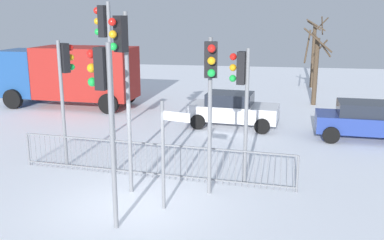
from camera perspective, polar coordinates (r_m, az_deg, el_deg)
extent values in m
plane|color=white|center=(11.63, -7.44, -10.71)|extent=(60.00, 60.00, 0.00)
cylinder|color=slate|center=(11.48, 2.34, 0.21)|extent=(0.11, 0.11, 4.21)
cube|color=black|center=(11.05, 2.47, 7.86)|extent=(0.36, 0.28, 0.90)
sphere|color=red|center=(10.78, 2.57, 9.31)|extent=(0.20, 0.20, 0.20)
sphere|color=orange|center=(10.80, 2.55, 7.72)|extent=(0.20, 0.20, 0.20)
sphere|color=green|center=(10.84, 2.53, 6.15)|extent=(0.20, 0.20, 0.20)
cylinder|color=slate|center=(12.39, 7.08, 0.34)|extent=(0.11, 0.11, 3.87)
cube|color=black|center=(12.18, 6.51, 6.75)|extent=(0.28, 0.36, 0.90)
sphere|color=red|center=(12.21, 5.40, 8.22)|extent=(0.20, 0.20, 0.20)
sphere|color=orange|center=(12.24, 5.37, 6.82)|extent=(0.20, 0.20, 0.20)
sphere|color=green|center=(12.28, 5.34, 5.43)|extent=(0.20, 0.20, 0.20)
cylinder|color=slate|center=(11.62, -8.29, 1.83)|extent=(0.11, 0.11, 4.84)
cube|color=black|center=(11.28, -9.28, 11.02)|extent=(0.39, 0.36, 0.90)
sphere|color=red|center=(11.11, -10.37, 12.49)|extent=(0.20, 0.20, 0.20)
sphere|color=orange|center=(11.12, -10.30, 10.94)|extent=(0.20, 0.20, 0.20)
sphere|color=green|center=(11.14, -10.24, 9.40)|extent=(0.20, 0.20, 0.20)
cylinder|color=slate|center=(13.19, -10.42, 3.78)|extent=(0.11, 0.11, 5.11)
cube|color=black|center=(13.10, -11.39, 12.50)|extent=(0.31, 0.38, 0.90)
sphere|color=red|center=(13.26, -12.30, 13.77)|extent=(0.20, 0.20, 0.20)
sphere|color=orange|center=(13.26, -12.23, 12.48)|extent=(0.20, 0.20, 0.20)
sphere|color=green|center=(13.27, -12.16, 11.18)|extent=(0.20, 0.20, 0.20)
cylinder|color=slate|center=(9.72, -10.34, -2.55)|extent=(0.11, 0.11, 4.21)
cube|color=black|center=(9.48, -11.64, 6.60)|extent=(0.26, 0.35, 0.90)
sphere|color=red|center=(9.57, -13.05, 8.40)|extent=(0.20, 0.20, 0.20)
sphere|color=orange|center=(9.61, -12.96, 6.62)|extent=(0.20, 0.20, 0.20)
sphere|color=green|center=(9.65, -12.86, 4.86)|extent=(0.20, 0.20, 0.20)
cylinder|color=slate|center=(14.25, -16.53, 1.90)|extent=(0.11, 0.11, 4.00)
cube|color=black|center=(14.12, -16.36, 7.77)|extent=(0.39, 0.36, 0.90)
sphere|color=red|center=(14.23, -15.58, 9.08)|extent=(0.20, 0.20, 0.20)
sphere|color=orange|center=(14.26, -15.50, 7.88)|extent=(0.20, 0.20, 0.20)
sphere|color=green|center=(14.29, -15.43, 6.68)|extent=(0.20, 0.20, 0.20)
cylinder|color=slate|center=(10.78, -3.81, -4.71)|extent=(0.09, 0.09, 2.77)
cube|color=white|center=(10.31, -1.99, 0.45)|extent=(0.68, 0.23, 0.22)
cube|color=slate|center=(12.93, -5.32, -3.12)|extent=(8.41, 0.88, 0.04)
cube|color=slate|center=(13.23, -5.23, -6.97)|extent=(8.41, 0.88, 0.04)
cylinder|color=slate|center=(14.99, -20.29, -3.64)|extent=(0.02, 0.02, 1.05)
cylinder|color=slate|center=(14.89, -19.72, -3.71)|extent=(0.02, 0.02, 1.05)
cylinder|color=slate|center=(14.79, -19.15, -3.78)|extent=(0.02, 0.02, 1.05)
cylinder|color=slate|center=(14.69, -18.56, -3.85)|extent=(0.02, 0.02, 1.05)
cylinder|color=slate|center=(14.60, -17.97, -3.92)|extent=(0.02, 0.02, 1.05)
cylinder|color=slate|center=(14.50, -17.38, -3.99)|extent=(0.02, 0.02, 1.05)
cylinder|color=slate|center=(14.41, -16.77, -4.06)|extent=(0.02, 0.02, 1.05)
cylinder|color=slate|center=(14.32, -16.16, -4.13)|extent=(0.02, 0.02, 1.05)
cylinder|color=slate|center=(14.23, -15.53, -4.20)|extent=(0.02, 0.02, 1.05)
cylinder|color=slate|center=(14.14, -14.91, -4.28)|extent=(0.02, 0.02, 1.05)
cylinder|color=slate|center=(14.05, -14.27, -4.35)|extent=(0.02, 0.02, 1.05)
cylinder|color=slate|center=(13.97, -13.62, -4.42)|extent=(0.02, 0.02, 1.05)
cylinder|color=slate|center=(13.88, -12.97, -4.50)|extent=(0.02, 0.02, 1.05)
cylinder|color=slate|center=(13.80, -12.31, -4.57)|extent=(0.02, 0.02, 1.05)
cylinder|color=slate|center=(13.72, -11.64, -4.64)|extent=(0.02, 0.02, 1.05)
cylinder|color=slate|center=(13.64, -10.96, -4.72)|extent=(0.02, 0.02, 1.05)
cylinder|color=slate|center=(13.57, -10.28, -4.79)|extent=(0.02, 0.02, 1.05)
cylinder|color=slate|center=(13.49, -9.58, -4.87)|extent=(0.02, 0.02, 1.05)
cylinder|color=slate|center=(13.42, -8.88, -4.94)|extent=(0.02, 0.02, 1.05)
cylinder|color=slate|center=(13.35, -8.17, -5.02)|extent=(0.02, 0.02, 1.05)
cylinder|color=slate|center=(13.29, -7.46, -5.09)|extent=(0.02, 0.02, 1.05)
cylinder|color=slate|center=(13.22, -6.74, -5.16)|extent=(0.02, 0.02, 1.05)
cylinder|color=slate|center=(13.16, -6.01, -5.24)|extent=(0.02, 0.02, 1.05)
cylinder|color=slate|center=(13.10, -5.27, -5.31)|extent=(0.02, 0.02, 1.05)
cylinder|color=slate|center=(13.04, -4.52, -5.39)|extent=(0.02, 0.02, 1.05)
cylinder|color=slate|center=(12.98, -3.77, -5.46)|extent=(0.02, 0.02, 1.05)
cylinder|color=slate|center=(12.93, -3.02, -5.53)|extent=(0.02, 0.02, 1.05)
cylinder|color=slate|center=(12.87, -2.25, -5.61)|extent=(0.02, 0.02, 1.05)
cylinder|color=slate|center=(12.82, -1.48, -5.68)|extent=(0.02, 0.02, 1.05)
cylinder|color=slate|center=(12.78, -0.71, -5.75)|extent=(0.02, 0.02, 1.05)
cylinder|color=slate|center=(12.73, 0.08, -5.82)|extent=(0.02, 0.02, 1.05)
cylinder|color=slate|center=(12.69, 0.86, -5.89)|extent=(0.02, 0.02, 1.05)
cylinder|color=slate|center=(12.65, 1.66, -5.97)|extent=(0.02, 0.02, 1.05)
cylinder|color=slate|center=(12.61, 2.46, -6.03)|extent=(0.02, 0.02, 1.05)
cylinder|color=slate|center=(12.57, 3.26, -6.10)|extent=(0.02, 0.02, 1.05)
cylinder|color=slate|center=(12.54, 4.07, -6.17)|extent=(0.02, 0.02, 1.05)
cylinder|color=slate|center=(12.51, 4.88, -6.24)|extent=(0.02, 0.02, 1.05)
cylinder|color=slate|center=(12.48, 5.70, -6.31)|extent=(0.02, 0.02, 1.05)
cylinder|color=slate|center=(12.46, 6.52, -6.37)|extent=(0.02, 0.02, 1.05)
cylinder|color=slate|center=(12.43, 7.34, -6.43)|extent=(0.02, 0.02, 1.05)
cylinder|color=slate|center=(12.41, 8.17, -6.50)|extent=(0.02, 0.02, 1.05)
cylinder|color=slate|center=(12.40, 8.99, -6.56)|extent=(0.02, 0.02, 1.05)
cylinder|color=slate|center=(12.38, 9.83, -6.62)|extent=(0.02, 0.02, 1.05)
cylinder|color=slate|center=(12.37, 10.66, -6.68)|extent=(0.02, 0.02, 1.05)
cylinder|color=slate|center=(12.36, 11.50, -6.74)|extent=(0.02, 0.02, 1.05)
cylinder|color=slate|center=(12.35, 12.33, -6.80)|extent=(0.02, 0.02, 1.05)
cylinder|color=slate|center=(12.35, 13.17, -6.85)|extent=(0.02, 0.02, 1.05)
cylinder|color=slate|center=(15.04, -20.57, -3.61)|extent=(0.06, 0.06, 1.05)
cylinder|color=slate|center=(12.34, 13.59, -6.88)|extent=(0.06, 0.06, 1.05)
cube|color=silver|center=(18.89, 5.40, 1.07)|extent=(3.96, 2.09, 0.65)
cube|color=#1E232D|center=(18.80, 4.99, 2.73)|extent=(2.05, 1.69, 0.55)
cylinder|color=black|center=(19.61, 9.71, 0.43)|extent=(0.66, 0.29, 0.64)
cylinder|color=black|center=(17.96, 9.13, -0.79)|extent=(0.66, 0.29, 0.64)
cylinder|color=black|center=(20.04, 2.01, 0.91)|extent=(0.66, 0.29, 0.64)
cylinder|color=black|center=(18.44, 0.78, -0.23)|extent=(0.66, 0.29, 0.64)
cube|color=navy|center=(18.19, 21.80, -0.38)|extent=(3.90, 1.93, 0.65)
cube|color=#1E232D|center=(18.05, 21.48, 1.33)|extent=(1.99, 1.61, 0.55)
cylinder|color=black|center=(18.92, 17.31, -0.50)|extent=(0.65, 0.26, 0.64)
cylinder|color=black|center=(17.28, 17.69, -1.87)|extent=(0.65, 0.26, 0.64)
cube|color=maroon|center=(23.18, -13.65, 6.02)|extent=(5.13, 2.68, 2.60)
cube|color=navy|center=(24.96, -21.01, 5.80)|extent=(2.13, 2.41, 2.40)
cylinder|color=black|center=(24.17, -22.32, 2.56)|extent=(1.02, 0.36, 1.00)
cylinder|color=black|center=(26.13, -19.34, 3.60)|extent=(1.02, 0.36, 1.00)
cylinder|color=black|center=(21.61, -10.80, 2.12)|extent=(1.02, 0.36, 1.00)
cylinder|color=black|center=(23.78, -8.52, 3.28)|extent=(1.02, 0.36, 1.00)
cylinder|color=#473828|center=(29.67, 15.52, 8.00)|extent=(0.23, 0.23, 4.05)
cylinder|color=#473828|center=(30.01, 16.37, 11.71)|extent=(0.95, 0.81, 1.10)
cylinder|color=#473828|center=(29.49, 16.62, 11.70)|extent=(0.30, 0.93, 1.18)
cylinder|color=#473828|center=(28.95, 15.87, 11.83)|extent=(1.23, 0.11, 0.76)
cylinder|color=#473828|center=(29.13, 15.63, 11.77)|extent=(0.88, 0.31, 0.62)
cylinder|color=#473828|center=(23.99, 15.81, 6.05)|extent=(0.25, 0.25, 3.52)
cylinder|color=#473828|center=(23.12, 16.11, 9.97)|extent=(1.49, 0.22, 1.25)
cylinder|color=#473828|center=(23.96, 14.83, 9.27)|extent=(0.40, 1.05, 1.68)
cylinder|color=#473828|center=(23.38, 16.56, 9.42)|extent=(1.08, 0.42, 1.31)
cylinder|color=#473828|center=(24.24, 16.29, 8.95)|extent=(0.81, 0.43, 0.97)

